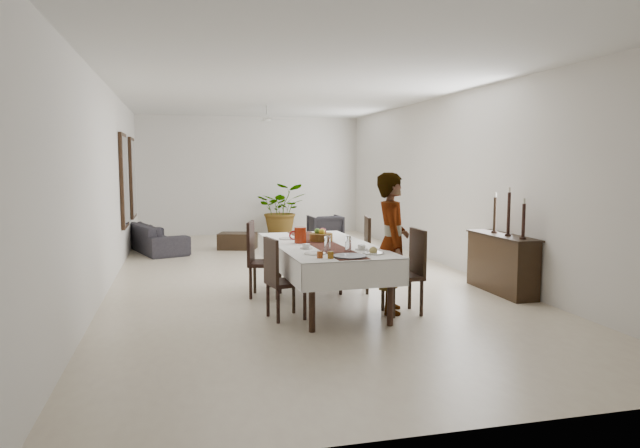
# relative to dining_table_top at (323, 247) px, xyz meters

# --- Properties ---
(floor) EXTENTS (6.00, 12.00, 0.00)m
(floor) POSITION_rel_dining_table_top_xyz_m (0.01, 2.08, -0.80)
(floor) COLOR beige
(floor) RESTS_ON ground
(ceiling) EXTENTS (6.00, 12.00, 0.02)m
(ceiling) POSITION_rel_dining_table_top_xyz_m (0.01, 2.08, 2.40)
(ceiling) COLOR silver
(ceiling) RESTS_ON wall_back
(wall_back) EXTENTS (6.00, 0.02, 3.20)m
(wall_back) POSITION_rel_dining_table_top_xyz_m (0.01, 8.08, 0.80)
(wall_back) COLOR silver
(wall_back) RESTS_ON floor
(wall_front) EXTENTS (6.00, 0.02, 3.20)m
(wall_front) POSITION_rel_dining_table_top_xyz_m (0.01, -3.92, 0.80)
(wall_front) COLOR silver
(wall_front) RESTS_ON floor
(wall_left) EXTENTS (0.02, 12.00, 3.20)m
(wall_left) POSITION_rel_dining_table_top_xyz_m (-2.99, 2.08, 0.80)
(wall_left) COLOR silver
(wall_left) RESTS_ON floor
(wall_right) EXTENTS (0.02, 12.00, 3.20)m
(wall_right) POSITION_rel_dining_table_top_xyz_m (3.01, 2.08, 0.80)
(wall_right) COLOR silver
(wall_right) RESTS_ON floor
(dining_table_top) EXTENTS (1.19, 2.68, 0.06)m
(dining_table_top) POSITION_rel_dining_table_top_xyz_m (0.00, 0.00, 0.00)
(dining_table_top) COLOR black
(dining_table_top) RESTS_ON table_leg_fl
(table_leg_fl) EXTENTS (0.08, 0.08, 0.77)m
(table_leg_fl) POSITION_rel_dining_table_top_xyz_m (-0.44, -1.27, -0.41)
(table_leg_fl) COLOR black
(table_leg_fl) RESTS_ON floor
(table_leg_fr) EXTENTS (0.08, 0.08, 0.77)m
(table_leg_fr) POSITION_rel_dining_table_top_xyz_m (0.52, -1.24, -0.41)
(table_leg_fr) COLOR black
(table_leg_fr) RESTS_ON floor
(table_leg_bl) EXTENTS (0.08, 0.08, 0.77)m
(table_leg_bl) POSITION_rel_dining_table_top_xyz_m (-0.52, 1.24, -0.41)
(table_leg_bl) COLOR black
(table_leg_bl) RESTS_ON floor
(table_leg_br) EXTENTS (0.08, 0.08, 0.77)m
(table_leg_br) POSITION_rel_dining_table_top_xyz_m (0.44, 1.27, -0.41)
(table_leg_br) COLOR black
(table_leg_br) RESTS_ON floor
(tablecloth_top) EXTENTS (1.39, 2.88, 0.01)m
(tablecloth_top) POSITION_rel_dining_table_top_xyz_m (0.00, 0.00, 0.03)
(tablecloth_top) COLOR white
(tablecloth_top) RESTS_ON dining_table_top
(tablecloth_drape_left) EXTENTS (0.10, 2.84, 0.33)m
(tablecloth_drape_left) POSITION_rel_dining_table_top_xyz_m (-0.64, -0.02, -0.13)
(tablecloth_drape_left) COLOR white
(tablecloth_drape_left) RESTS_ON dining_table_top
(tablecloth_drape_right) EXTENTS (0.10, 2.84, 0.33)m
(tablecloth_drape_right) POSITION_rel_dining_table_top_xyz_m (0.64, 0.02, -0.13)
(tablecloth_drape_right) COLOR white
(tablecloth_drape_right) RESTS_ON dining_table_top
(tablecloth_drape_near) EXTENTS (1.30, 0.05, 0.33)m
(tablecloth_drape_near) POSITION_rel_dining_table_top_xyz_m (0.05, -1.41, -0.13)
(tablecloth_drape_near) COLOR white
(tablecloth_drape_near) RESTS_ON dining_table_top
(tablecloth_drape_far) EXTENTS (1.30, 0.05, 0.33)m
(tablecloth_drape_far) POSITION_rel_dining_table_top_xyz_m (-0.05, 1.41, -0.13)
(tablecloth_drape_far) COLOR silver
(tablecloth_drape_far) RESTS_ON dining_table_top
(table_runner) EXTENTS (0.47, 2.76, 0.00)m
(table_runner) POSITION_rel_dining_table_top_xyz_m (0.00, 0.00, 0.04)
(table_runner) COLOR #512117
(table_runner) RESTS_ON tablecloth_top
(red_pitcher) EXTENTS (0.17, 0.17, 0.22)m
(red_pitcher) POSITION_rel_dining_table_top_xyz_m (-0.28, 0.16, 0.15)
(red_pitcher) COLOR #96220A
(red_pitcher) RESTS_ON tablecloth_top
(pitcher_handle) EXTENTS (0.13, 0.03, 0.13)m
(pitcher_handle) POSITION_rel_dining_table_top_xyz_m (-0.37, 0.15, 0.15)
(pitcher_handle) COLOR maroon
(pitcher_handle) RESTS_ON red_pitcher
(wine_glass_near) EXTENTS (0.08, 0.08, 0.19)m
(wine_glass_near) POSITION_rel_dining_table_top_xyz_m (0.16, -0.71, 0.13)
(wine_glass_near) COLOR white
(wine_glass_near) RESTS_ON tablecloth_top
(wine_glass_mid) EXTENTS (0.08, 0.08, 0.19)m
(wine_glass_mid) POSITION_rel_dining_table_top_xyz_m (-0.09, -0.61, 0.13)
(wine_glass_mid) COLOR white
(wine_glass_mid) RESTS_ON tablecloth_top
(teacup_right) EXTENTS (0.10, 0.10, 0.07)m
(teacup_right) POSITION_rel_dining_table_top_xyz_m (0.35, -0.65, 0.07)
(teacup_right) COLOR white
(teacup_right) RESTS_ON saucer_right
(saucer_right) EXTENTS (0.17, 0.17, 0.01)m
(saucer_right) POSITION_rel_dining_table_top_xyz_m (0.35, -0.65, 0.05)
(saucer_right) COLOR silver
(saucer_right) RESTS_ON tablecloth_top
(teacup_left) EXTENTS (0.10, 0.10, 0.07)m
(teacup_left) POSITION_rel_dining_table_top_xyz_m (-0.32, -0.40, 0.07)
(teacup_left) COLOR white
(teacup_left) RESTS_ON saucer_left
(saucer_left) EXTENTS (0.17, 0.17, 0.01)m
(saucer_left) POSITION_rel_dining_table_top_xyz_m (-0.32, -0.40, 0.05)
(saucer_left) COLOR silver
(saucer_left) RESTS_ON tablecloth_top
(plate_near_right) EXTENTS (0.26, 0.26, 0.02)m
(plate_near_right) POSITION_rel_dining_table_top_xyz_m (0.40, -0.98, 0.05)
(plate_near_right) COLOR silver
(plate_near_right) RESTS_ON tablecloth_top
(bread_near_right) EXTENTS (0.10, 0.10, 0.10)m
(bread_near_right) POSITION_rel_dining_table_top_xyz_m (0.40, -0.98, 0.08)
(bread_near_right) COLOR tan
(bread_near_right) RESTS_ON plate_near_right
(plate_near_left) EXTENTS (0.26, 0.26, 0.02)m
(plate_near_left) POSITION_rel_dining_table_top_xyz_m (-0.30, -0.84, 0.05)
(plate_near_left) COLOR silver
(plate_near_left) RESTS_ON tablecloth_top
(plate_far_left) EXTENTS (0.26, 0.26, 0.02)m
(plate_far_left) POSITION_rel_dining_table_top_xyz_m (-0.37, 0.59, 0.05)
(plate_far_left) COLOR silver
(plate_far_left) RESTS_ON tablecloth_top
(serving_tray) EXTENTS (0.40, 0.40, 0.02)m
(serving_tray) POSITION_rel_dining_table_top_xyz_m (0.04, -1.16, 0.05)
(serving_tray) COLOR #404146
(serving_tray) RESTS_ON tablecloth_top
(jam_jar_a) EXTENTS (0.07, 0.07, 0.08)m
(jam_jar_a) POSITION_rel_dining_table_top_xyz_m (-0.20, -1.20, 0.08)
(jam_jar_a) COLOR brown
(jam_jar_a) RESTS_ON tablecloth_top
(jam_jar_b) EXTENTS (0.07, 0.07, 0.08)m
(jam_jar_b) POSITION_rel_dining_table_top_xyz_m (-0.32, -1.13, 0.08)
(jam_jar_b) COLOR #8E3D14
(jam_jar_b) RESTS_ON tablecloth_top
(fruit_basket) EXTENTS (0.33, 0.33, 0.11)m
(fruit_basket) POSITION_rel_dining_table_top_xyz_m (0.05, 0.28, 0.09)
(fruit_basket) COLOR brown
(fruit_basket) RESTS_ON tablecloth_top
(fruit_red) EXTENTS (0.10, 0.10, 0.10)m
(fruit_red) POSITION_rel_dining_table_top_xyz_m (0.08, 0.30, 0.18)
(fruit_red) COLOR maroon
(fruit_red) RESTS_ON fruit_basket
(fruit_green) EXTENTS (0.09, 0.09, 0.09)m
(fruit_green) POSITION_rel_dining_table_top_xyz_m (0.00, 0.31, 0.18)
(fruit_green) COLOR #4F8427
(fruit_green) RESTS_ON fruit_basket
(fruit_yellow) EXTENTS (0.09, 0.09, 0.09)m
(fruit_yellow) POSITION_rel_dining_table_top_xyz_m (0.05, 0.22, 0.18)
(fruit_yellow) COLOR gold
(fruit_yellow) RESTS_ON fruit_basket
(chair_right_near_seat) EXTENTS (0.47, 0.47, 0.05)m
(chair_right_near_seat) POSITION_rel_dining_table_top_xyz_m (0.87, -0.75, -0.31)
(chair_right_near_seat) COLOR black
(chair_right_near_seat) RESTS_ON chair_right_near_leg_fl
(chair_right_near_leg_fl) EXTENTS (0.05, 0.05, 0.46)m
(chair_right_near_leg_fl) POSITION_rel_dining_table_top_xyz_m (1.06, -0.93, -0.57)
(chair_right_near_leg_fl) COLOR black
(chair_right_near_leg_fl) RESTS_ON floor
(chair_right_near_leg_fr) EXTENTS (0.05, 0.05, 0.46)m
(chair_right_near_leg_fr) POSITION_rel_dining_table_top_xyz_m (1.06, -0.55, -0.57)
(chair_right_near_leg_fr) COLOR black
(chair_right_near_leg_fr) RESTS_ON floor
(chair_right_near_leg_bl) EXTENTS (0.05, 0.05, 0.46)m
(chair_right_near_leg_bl) POSITION_rel_dining_table_top_xyz_m (0.68, -0.94, -0.57)
(chair_right_near_leg_bl) COLOR black
(chair_right_near_leg_bl) RESTS_ON floor
(chair_right_near_leg_br) EXTENTS (0.05, 0.05, 0.46)m
(chair_right_near_leg_br) POSITION_rel_dining_table_top_xyz_m (0.68, -0.56, -0.57)
(chair_right_near_leg_br) COLOR black
(chair_right_near_leg_br) RESTS_ON floor
(chair_right_near_back) EXTENTS (0.05, 0.46, 0.59)m
(chair_right_near_back) POSITION_rel_dining_table_top_xyz_m (1.08, -0.74, 0.00)
(chair_right_near_back) COLOR black
(chair_right_near_back) RESTS_ON chair_right_near_seat
(chair_right_far_seat) EXTENTS (0.57, 0.57, 0.05)m
(chair_right_far_seat) POSITION_rel_dining_table_top_xyz_m (0.63, 0.62, -0.29)
(chair_right_far_seat) COLOR black
(chair_right_far_seat) RESTS_ON chair_right_far_leg_fl
(chair_right_far_leg_fl) EXTENTS (0.06, 0.06, 0.48)m
(chair_right_far_leg_fl) POSITION_rel_dining_table_top_xyz_m (0.78, 0.38, -0.56)
(chair_right_far_leg_fl) COLOR black
(chair_right_far_leg_fl) RESTS_ON floor
(chair_right_far_leg_fr) EXTENTS (0.06, 0.06, 0.48)m
(chair_right_far_leg_fr) POSITION_rel_dining_table_top_xyz_m (0.86, 0.77, -0.56)
(chair_right_far_leg_fr) COLOR black
(chair_right_far_leg_fr) RESTS_ON floor
(chair_right_far_leg_bl) EXTENTS (0.06, 0.06, 0.48)m
(chair_right_far_leg_bl) POSITION_rel_dining_table_top_xyz_m (0.39, 0.46, -0.56)
(chair_right_far_leg_bl) COLOR black
(chair_right_far_leg_bl) RESTS_ON floor
(chair_right_far_leg_br) EXTENTS (0.06, 0.06, 0.48)m
(chair_right_far_leg_br) POSITION_rel_dining_table_top_xyz_m (0.47, 0.85, -0.56)
(chair_right_far_leg_br) COLOR black
(chair_right_far_leg_br) RESTS_ON floor
(chair_right_far_back) EXTENTS (0.14, 0.48, 0.62)m
(chair_right_far_back) POSITION_rel_dining_table_top_xyz_m (0.84, 0.57, 0.04)
(chair_right_far_back) COLOR black
(chair_right_far_back) RESTS_ON chair_right_far_seat
(chair_left_near_seat) EXTENTS (0.51, 0.51, 0.05)m
(chair_left_near_seat) POSITION_rel_dining_table_top_xyz_m (-0.63, -0.61, -0.35)
(chair_left_near_seat) COLOR black
(chair_left_near_seat) RESTS_ON chair_left_near_leg_fl
(chair_left_near_leg_fl) EXTENTS (0.05, 0.05, 0.43)m
(chair_left_near_leg_fl) POSITION_rel_dining_table_top_xyz_m (-0.84, -0.48, -0.58)
(chair_left_near_leg_fl) COLOR black
(chair_left_near_leg_fl) RESTS_ON floor
(chair_left_near_leg_fr) EXTENTS (0.05, 0.05, 0.43)m
(chair_left_near_leg_fr) POSITION_rel_dining_table_top_xyz_m (-0.76, -0.82, -0.58)
(chair_left_near_leg_fr) COLOR black
(chair_left_near_leg_fr) RESTS_ON floor
(chair_left_near_leg_bl) EXTENTS (0.05, 0.05, 0.43)m
(chair_left_near_leg_bl) POSITION_rel_dining_table_top_xyz_m (-0.49, -0.40, -0.58)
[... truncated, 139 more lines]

